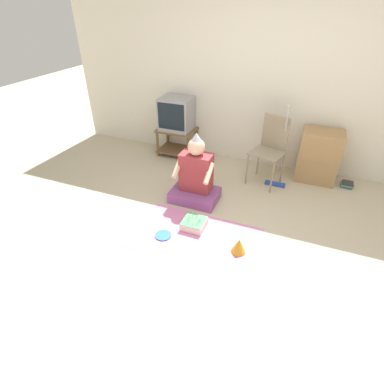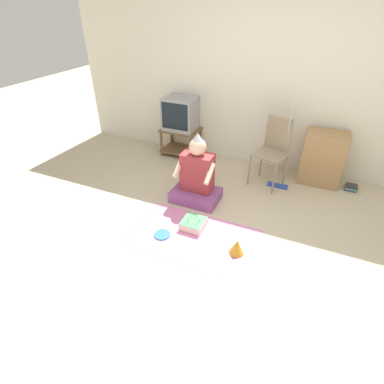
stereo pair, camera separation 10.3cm
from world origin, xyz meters
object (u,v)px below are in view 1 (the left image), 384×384
at_px(tv, 177,114).
at_px(paper_plate, 163,235).
at_px(cardboard_box_stack, 319,156).
at_px(book_pile, 347,184).
at_px(dust_mop, 280,161).
at_px(party_hat_blue, 239,246).
at_px(person_seated, 196,178).
at_px(birthday_cake, 194,224).
at_px(folding_chair, 271,146).

bearing_deg(tv, paper_plate, -70.52).
relative_size(cardboard_box_stack, book_pile, 4.59).
relative_size(dust_mop, party_hat_blue, 6.79).
bearing_deg(person_seated, birthday_cake, -70.57).
height_order(tv, book_pile, tv).
height_order(dust_mop, book_pile, dust_mop).
relative_size(tv, party_hat_blue, 3.01).
bearing_deg(birthday_cake, paper_plate, -134.06).
bearing_deg(dust_mop, birthday_cake, -117.62).
relative_size(cardboard_box_stack, person_seated, 0.80).
relative_size(tv, book_pile, 3.16).
xyz_separation_m(person_seated, party_hat_blue, (0.77, -0.75, -0.22)).
relative_size(tv, folding_chair, 0.53).
bearing_deg(cardboard_box_stack, paper_plate, -127.47).
bearing_deg(dust_mop, party_hat_blue, -95.49).
xyz_separation_m(book_pile, paper_plate, (-1.93, -1.88, -0.03)).
height_order(dust_mop, birthday_cake, dust_mop).
bearing_deg(paper_plate, party_hat_blue, 4.49).
height_order(tv, birthday_cake, tv).
relative_size(book_pile, party_hat_blue, 0.95).
bearing_deg(birthday_cake, tv, 119.54).
distance_m(dust_mop, person_seated, 1.25).
bearing_deg(party_hat_blue, person_seated, 135.57).
bearing_deg(dust_mop, cardboard_box_stack, 28.67).
bearing_deg(book_pile, paper_plate, -135.80).
distance_m(cardboard_box_stack, party_hat_blue, 2.00).
relative_size(folding_chair, book_pile, 5.90).
height_order(tv, person_seated, tv).
bearing_deg(birthday_cake, folding_chair, 66.85).
bearing_deg(book_pile, tv, 178.37).
xyz_separation_m(tv, cardboard_box_stack, (2.17, -0.02, -0.33)).
distance_m(person_seated, party_hat_blue, 1.10).
distance_m(birthday_cake, paper_plate, 0.38).
bearing_deg(person_seated, book_pile, 29.56).
height_order(cardboard_box_stack, paper_plate, cardboard_box_stack).
bearing_deg(book_pile, folding_chair, -167.18).
relative_size(book_pile, birthday_cake, 0.62).
bearing_deg(folding_chair, tv, 168.14).
bearing_deg(birthday_cake, dust_mop, 62.38).
relative_size(cardboard_box_stack, dust_mop, 0.64).
height_order(birthday_cake, paper_plate, birthday_cake).
distance_m(folding_chair, party_hat_blue, 1.63).
xyz_separation_m(tv, paper_plate, (0.69, -1.95, -0.69)).
xyz_separation_m(dust_mop, party_hat_blue, (-0.15, -1.60, -0.23)).
distance_m(dust_mop, paper_plate, 1.96).
height_order(dust_mop, party_hat_blue, dust_mop).
bearing_deg(dust_mop, tv, 170.36).
height_order(party_hat_blue, paper_plate, party_hat_blue).
height_order(folding_chair, birthday_cake, folding_chair).
height_order(person_seated, birthday_cake, person_seated).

